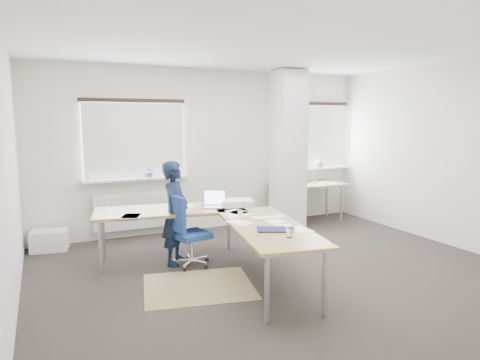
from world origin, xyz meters
name	(u,v)px	position (x,y,z in m)	size (l,w,h in m)	color
ground	(279,272)	(0.00, 0.00, 0.00)	(6.00, 6.00, 0.00)	black
room_shell	(276,134)	(0.18, 0.45, 1.75)	(6.04, 5.04, 2.82)	silver
floor_mat	(199,286)	(-1.10, -0.02, 0.00)	(1.25, 1.06, 0.01)	olive
white_crate	(49,240)	(-2.65, 2.25, 0.15)	(0.51, 0.36, 0.30)	white
desk_main	(218,219)	(-0.70, 0.36, 0.69)	(2.40, 2.98, 0.96)	olive
desk_side	(308,186)	(1.87, 2.16, 0.69)	(1.44, 0.77, 1.22)	olive
task_chair	(189,247)	(-0.98, 0.69, 0.27)	(0.54, 0.53, 0.97)	navy
person	(175,213)	(-1.10, 0.89, 0.70)	(0.51, 0.34, 1.40)	black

